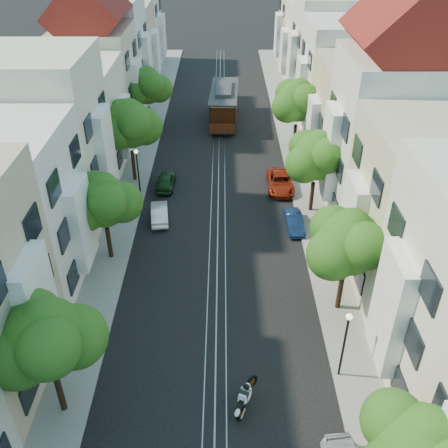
{
  "coord_description": "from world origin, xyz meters",
  "views": [
    {
      "loc": [
        0.41,
        -13.03,
        20.59
      ],
      "look_at": [
        0.46,
        14.8,
        2.2
      ],
      "focal_mm": 40.0,
      "sensor_mm": 36.0,
      "label": 1
    }
  ],
  "objects_px": {
    "tree_w_d": "(148,87)",
    "parked_car_w_far": "(166,181)",
    "parked_car_e_far": "(280,182)",
    "tree_e_c": "(317,157)",
    "tree_w_a": "(47,340)",
    "tree_w_c": "(130,125)",
    "parked_car_e_mid": "(294,222)",
    "cable_car": "(224,103)",
    "parked_car_w_mid": "(159,213)",
    "tree_w_b": "(104,202)",
    "lamp_east": "(346,336)",
    "tree_e_d": "(298,102)",
    "lamp_west": "(138,167)",
    "tree_e_b": "(349,244)",
    "sportbike_rider": "(245,396)"
  },
  "relations": [
    {
      "from": "tree_w_d",
      "to": "parked_car_w_far",
      "type": "xyz_separation_m",
      "value": [
        2.74,
        -12.22,
        -3.99
      ]
    },
    {
      "from": "parked_car_e_far",
      "to": "parked_car_w_far",
      "type": "relative_size",
      "value": 1.27
    },
    {
      "from": "tree_e_c",
      "to": "tree_w_a",
      "type": "distance_m",
      "value": 23.05
    },
    {
      "from": "tree_w_c",
      "to": "parked_car_e_mid",
      "type": "xyz_separation_m",
      "value": [
        12.74,
        -7.37,
        -4.51
      ]
    },
    {
      "from": "cable_car",
      "to": "parked_car_w_mid",
      "type": "bearing_deg",
      "value": -101.54
    },
    {
      "from": "tree_w_b",
      "to": "lamp_east",
      "type": "distance_m",
      "value": 16.81
    },
    {
      "from": "tree_e_d",
      "to": "parked_car_w_far",
      "type": "height_order",
      "value": "tree_e_d"
    },
    {
      "from": "tree_e_d",
      "to": "tree_w_d",
      "type": "distance_m",
      "value": 15.25
    },
    {
      "from": "lamp_west",
      "to": "tree_w_b",
      "type": "bearing_deg",
      "value": -95.97
    },
    {
      "from": "tree_e_b",
      "to": "parked_car_e_far",
      "type": "relative_size",
      "value": 1.47
    },
    {
      "from": "parked_car_e_mid",
      "to": "parked_car_w_far",
      "type": "xyz_separation_m",
      "value": [
        -10.0,
        6.15,
        0.06
      ]
    },
    {
      "from": "tree_e_b",
      "to": "parked_car_e_far",
      "type": "height_order",
      "value": "tree_e_b"
    },
    {
      "from": "tree_e_b",
      "to": "tree_e_d",
      "type": "distance_m",
      "value": 22.0
    },
    {
      "from": "tree_w_c",
      "to": "lamp_east",
      "type": "bearing_deg",
      "value": -57.35
    },
    {
      "from": "tree_e_d",
      "to": "parked_car_w_far",
      "type": "xyz_separation_m",
      "value": [
        -11.66,
        -7.22,
        -4.25
      ]
    },
    {
      "from": "sportbike_rider",
      "to": "parked_car_e_far",
      "type": "relative_size",
      "value": 0.45
    },
    {
      "from": "tree_w_a",
      "to": "cable_car",
      "type": "bearing_deg",
      "value": 78.17
    },
    {
      "from": "cable_car",
      "to": "parked_car_w_far",
      "type": "xyz_separation_m",
      "value": [
        -4.9,
        -14.7,
        -1.45
      ]
    },
    {
      "from": "cable_car",
      "to": "parked_car_e_far",
      "type": "bearing_deg",
      "value": -70.17
    },
    {
      "from": "tree_e_d",
      "to": "tree_w_a",
      "type": "height_order",
      "value": "tree_e_d"
    },
    {
      "from": "tree_w_d",
      "to": "parked_car_e_mid",
      "type": "xyz_separation_m",
      "value": [
        12.74,
        -18.37,
        -4.04
      ]
    },
    {
      "from": "tree_e_b",
      "to": "sportbike_rider",
      "type": "xyz_separation_m",
      "value": [
        -5.82,
        -6.85,
        -3.93
      ]
    },
    {
      "from": "tree_w_c",
      "to": "parked_car_e_mid",
      "type": "relative_size",
      "value": 2.11
    },
    {
      "from": "parked_car_e_mid",
      "to": "tree_e_d",
      "type": "bearing_deg",
      "value": 79.41
    },
    {
      "from": "cable_car",
      "to": "parked_car_w_mid",
      "type": "xyz_separation_m",
      "value": [
        -4.9,
        -19.7,
        -1.49
      ]
    },
    {
      "from": "tree_e_c",
      "to": "tree_e_d",
      "type": "distance_m",
      "value": 11.0
    },
    {
      "from": "parked_car_e_mid",
      "to": "tree_w_d",
      "type": "bearing_deg",
      "value": 121.22
    },
    {
      "from": "parked_car_e_mid",
      "to": "lamp_east",
      "type": "bearing_deg",
      "value": -90.57
    },
    {
      "from": "tree_w_c",
      "to": "parked_car_w_far",
      "type": "xyz_separation_m",
      "value": [
        2.74,
        -1.22,
        -4.46
      ]
    },
    {
      "from": "lamp_west",
      "to": "tree_e_d",
      "type": "bearing_deg",
      "value": 33.5
    },
    {
      "from": "tree_w_d",
      "to": "lamp_west",
      "type": "distance_m",
      "value": 14.11
    },
    {
      "from": "tree_w_a",
      "to": "parked_car_e_mid",
      "type": "bearing_deg",
      "value": 50.81
    },
    {
      "from": "tree_w_c",
      "to": "cable_car",
      "type": "relative_size",
      "value": 0.77
    },
    {
      "from": "lamp_west",
      "to": "parked_car_e_far",
      "type": "bearing_deg",
      "value": 7.65
    },
    {
      "from": "sportbike_rider",
      "to": "parked_car_e_far",
      "type": "height_order",
      "value": "sportbike_rider"
    },
    {
      "from": "tree_w_b",
      "to": "parked_car_e_mid",
      "type": "xyz_separation_m",
      "value": [
        12.74,
        3.63,
        -3.84
      ]
    },
    {
      "from": "tree_w_b",
      "to": "lamp_west",
      "type": "xyz_separation_m",
      "value": [
        0.84,
        8.02,
        -1.55
      ]
    },
    {
      "from": "sportbike_rider",
      "to": "parked_car_w_mid",
      "type": "relative_size",
      "value": 0.58
    },
    {
      "from": "tree_w_a",
      "to": "parked_car_e_far",
      "type": "height_order",
      "value": "tree_w_a"
    },
    {
      "from": "lamp_west",
      "to": "parked_car_e_mid",
      "type": "relative_size",
      "value": 1.24
    },
    {
      "from": "parked_car_e_far",
      "to": "lamp_west",
      "type": "bearing_deg",
      "value": -171.19
    },
    {
      "from": "parked_car_w_far",
      "to": "tree_w_b",
      "type": "bearing_deg",
      "value": 76.04
    },
    {
      "from": "tree_e_d",
      "to": "parked_car_e_far",
      "type": "height_order",
      "value": "tree_e_d"
    },
    {
      "from": "tree_w_c",
      "to": "parked_car_w_mid",
      "type": "height_order",
      "value": "tree_w_c"
    },
    {
      "from": "tree_e_b",
      "to": "lamp_east",
      "type": "relative_size",
      "value": 1.61
    },
    {
      "from": "parked_car_e_mid",
      "to": "parked_car_w_mid",
      "type": "bearing_deg",
      "value": 169.94
    },
    {
      "from": "cable_car",
      "to": "parked_car_w_mid",
      "type": "distance_m",
      "value": 20.36
    },
    {
      "from": "tree_e_c",
      "to": "tree_w_b",
      "type": "relative_size",
      "value": 1.04
    },
    {
      "from": "lamp_east",
      "to": "lamp_west",
      "type": "bearing_deg",
      "value": 124.99
    },
    {
      "from": "tree_w_b",
      "to": "parked_car_e_mid",
      "type": "bearing_deg",
      "value": 15.9
    }
  ]
}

